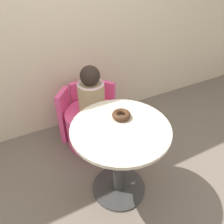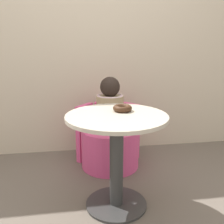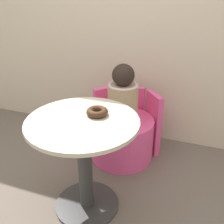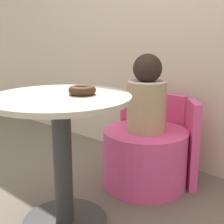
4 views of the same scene
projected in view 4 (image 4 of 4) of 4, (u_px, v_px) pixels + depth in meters
The scene contains 7 objects.
ground_plane at pixel (55, 219), 1.72m from camera, with size 12.00×12.00×0.00m, color #665B51.
back_wall at pixel (173, 4), 2.24m from camera, with size 6.00×0.06×2.40m.
round_table at pixel (62, 139), 1.56m from camera, with size 0.70×0.70×0.70m.
tub_chair at pixel (145, 158), 2.07m from camera, with size 0.55×0.55×0.38m.
booth_backrest at pixel (165, 136), 2.21m from camera, with size 0.65×0.24×0.57m.
child_figure at pixel (147, 97), 1.97m from camera, with size 0.25×0.25×0.49m.
donut at pixel (82, 90), 1.54m from camera, with size 0.14×0.14×0.04m.
Camera 4 is at (1.25, -0.92, 0.98)m, focal length 50.00 mm.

